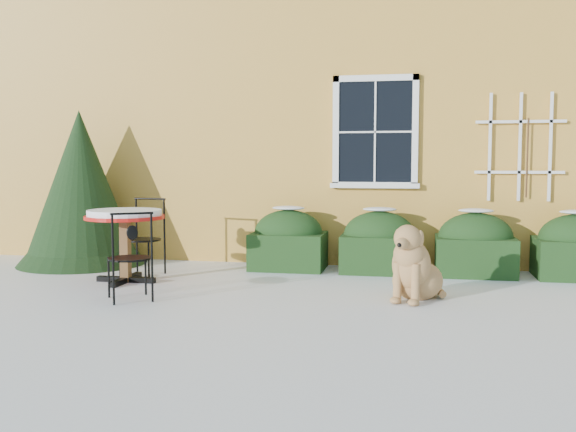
% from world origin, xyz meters
% --- Properties ---
extents(ground, '(80.00, 80.00, 0.00)m').
position_xyz_m(ground, '(0.00, 0.00, 0.00)').
color(ground, white).
rests_on(ground, ground).
extents(house, '(12.40, 8.40, 6.40)m').
position_xyz_m(house, '(0.00, 7.00, 3.22)').
color(house, '#EDAF45').
rests_on(house, ground).
extents(hedge_row, '(4.95, 0.80, 0.91)m').
position_xyz_m(hedge_row, '(1.65, 2.55, 0.40)').
color(hedge_row, black).
rests_on(hedge_row, ground).
extents(evergreen_shrub, '(1.91, 1.91, 2.32)m').
position_xyz_m(evergreen_shrub, '(-3.46, 2.39, 0.93)').
color(evergreen_shrub, black).
rests_on(evergreen_shrub, ground).
extents(bistro_table, '(1.01, 1.01, 0.93)m').
position_xyz_m(bistro_table, '(-2.15, 1.13, 0.78)').
color(bistro_table, black).
rests_on(bistro_table, ground).
extents(patio_chair_near, '(0.61, 0.61, 1.00)m').
position_xyz_m(patio_chair_near, '(-1.61, 0.11, 0.50)').
color(patio_chair_near, black).
rests_on(patio_chair_near, ground).
extents(patio_chair_far, '(0.52, 0.51, 1.05)m').
position_xyz_m(patio_chair_far, '(-2.14, 1.68, 0.52)').
color(patio_chair_far, black).
rests_on(patio_chair_far, ground).
extents(dog, '(0.74, 0.95, 0.89)m').
position_xyz_m(dog, '(1.48, 0.72, 0.36)').
color(dog, tan).
rests_on(dog, ground).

